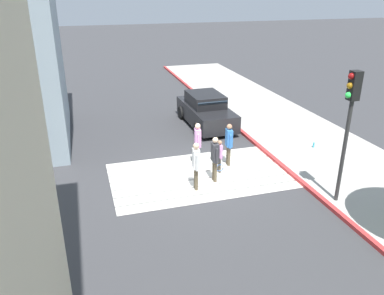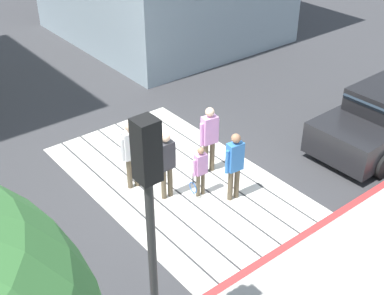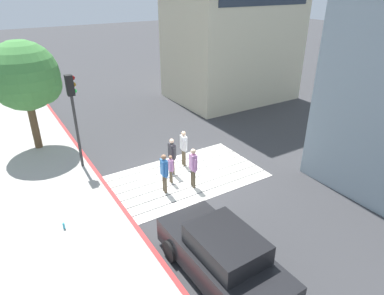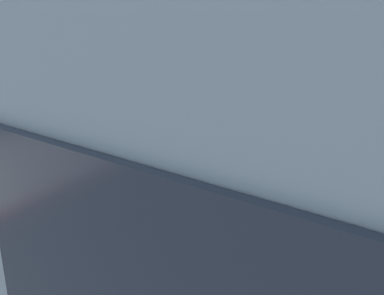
% 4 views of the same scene
% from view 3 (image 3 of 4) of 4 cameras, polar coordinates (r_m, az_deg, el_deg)
% --- Properties ---
extents(ground_plane, '(120.00, 120.00, 0.00)m').
position_cam_3_polar(ground_plane, '(14.65, -0.87, -4.90)').
color(ground_plane, '#38383A').
extents(crosswalk_stripes, '(6.40, 3.80, 0.01)m').
position_cam_3_polar(crosswalk_stripes, '(14.65, -0.87, -4.88)').
color(crosswalk_stripes, silver).
rests_on(crosswalk_stripes, ground).
extents(sidewalk_west, '(4.80, 40.00, 0.12)m').
position_cam_3_polar(sidewalk_west, '(13.15, -22.67, -10.96)').
color(sidewalk_west, '#ADA8A0').
rests_on(sidewalk_west, ground).
extents(curb_painted, '(0.16, 40.00, 0.13)m').
position_cam_3_polar(curb_painted, '(13.51, -12.89, -8.30)').
color(curb_painted, '#BC3333').
rests_on(curb_painted, ground).
extents(building_far_north, '(8.00, 6.03, 12.10)m').
position_cam_3_polar(building_far_north, '(24.14, 6.96, 22.38)').
color(building_far_north, beige).
rests_on(building_far_north, ground).
extents(car_parked_near_curb, '(2.05, 4.33, 1.57)m').
position_cam_3_polar(car_parked_near_curb, '(9.85, 5.16, -17.81)').
color(car_parked_near_curb, black).
rests_on(car_parked_near_curb, ground).
extents(traffic_light_corner, '(0.39, 0.28, 4.24)m').
position_cam_3_polar(traffic_light_corner, '(14.87, -19.38, 6.96)').
color(traffic_light_corner, '#2D2D2D').
rests_on(traffic_light_corner, ground).
extents(street_tree, '(3.20, 3.20, 5.32)m').
position_cam_3_polar(street_tree, '(17.45, -26.11, 10.52)').
color(street_tree, brown).
rests_on(street_tree, ground).
extents(water_bottle, '(0.07, 0.07, 0.22)m').
position_cam_3_polar(water_bottle, '(12.35, -20.79, -12.25)').
color(water_bottle, '#33A5BF').
rests_on(water_bottle, sidewalk_west).
extents(pedestrian_adult_lead, '(0.22, 0.49, 1.66)m').
position_cam_3_polar(pedestrian_adult_lead, '(14.44, -3.39, -1.05)').
color(pedestrian_adult_lead, brown).
rests_on(pedestrian_adult_lead, ground).
extents(pedestrian_adult_trailing, '(0.26, 0.49, 1.69)m').
position_cam_3_polar(pedestrian_adult_trailing, '(15.08, -1.42, 0.29)').
color(pedestrian_adult_trailing, brown).
rests_on(pedestrian_adult_trailing, ground).
extents(pedestrian_adult_side, '(0.27, 0.50, 1.72)m').
position_cam_3_polar(pedestrian_adult_side, '(13.46, 0.20, -3.00)').
color(pedestrian_adult_side, brown).
rests_on(pedestrian_adult_side, ground).
extents(pedestrian_teen_behind, '(0.25, 0.49, 1.67)m').
position_cam_3_polar(pedestrian_teen_behind, '(13.18, -4.70, -3.92)').
color(pedestrian_teen_behind, brown).
rests_on(pedestrian_teen_behind, ground).
extents(pedestrian_child_with_racket, '(0.29, 0.39, 1.26)m').
position_cam_3_polar(pedestrian_child_with_racket, '(13.92, -3.61, -3.39)').
color(pedestrian_child_with_racket, brown).
rests_on(pedestrian_child_with_racket, ground).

